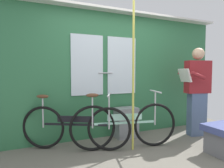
{
  "coord_description": "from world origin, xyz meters",
  "views": [
    {
      "loc": [
        -1.51,
        -2.21,
        1.25
      ],
      "look_at": [
        -0.28,
        0.66,
        1.06
      ],
      "focal_mm": 30.64,
      "sensor_mm": 36.0,
      "label": 1
    }
  ],
  "objects_px": {
    "bicycle_leaning_behind": "(124,125)",
    "trash_bin_by_wall": "(126,122)",
    "passenger_reading_newspaper": "(197,90)",
    "handrail_pole": "(133,76)",
    "bicycle_near_door": "(75,127)"
  },
  "relations": [
    {
      "from": "passenger_reading_newspaper",
      "to": "trash_bin_by_wall",
      "type": "relative_size",
      "value": 3.01
    },
    {
      "from": "trash_bin_by_wall",
      "to": "passenger_reading_newspaper",
      "type": "bearing_deg",
      "value": -18.48
    },
    {
      "from": "bicycle_leaning_behind",
      "to": "handrail_pole",
      "type": "height_order",
      "value": "handrail_pole"
    },
    {
      "from": "bicycle_near_door",
      "to": "passenger_reading_newspaper",
      "type": "relative_size",
      "value": 0.93
    },
    {
      "from": "bicycle_near_door",
      "to": "passenger_reading_newspaper",
      "type": "bearing_deg",
      "value": 22.0
    },
    {
      "from": "passenger_reading_newspaper",
      "to": "trash_bin_by_wall",
      "type": "height_order",
      "value": "passenger_reading_newspaper"
    },
    {
      "from": "bicycle_near_door",
      "to": "bicycle_leaning_behind",
      "type": "xyz_separation_m",
      "value": [
        0.75,
        -0.27,
        0.01
      ]
    },
    {
      "from": "bicycle_leaning_behind",
      "to": "trash_bin_by_wall",
      "type": "bearing_deg",
      "value": 71.62
    },
    {
      "from": "passenger_reading_newspaper",
      "to": "trash_bin_by_wall",
      "type": "bearing_deg",
      "value": -6.08
    },
    {
      "from": "passenger_reading_newspaper",
      "to": "handrail_pole",
      "type": "distance_m",
      "value": 1.53
    },
    {
      "from": "handrail_pole",
      "to": "bicycle_leaning_behind",
      "type": "bearing_deg",
      "value": 138.91
    },
    {
      "from": "handrail_pole",
      "to": "passenger_reading_newspaper",
      "type": "bearing_deg",
      "value": 4.73
    },
    {
      "from": "bicycle_near_door",
      "to": "handrail_pole",
      "type": "relative_size",
      "value": 0.67
    },
    {
      "from": "bicycle_near_door",
      "to": "handrail_pole",
      "type": "bearing_deg",
      "value": 4.93
    },
    {
      "from": "bicycle_leaning_behind",
      "to": "trash_bin_by_wall",
      "type": "height_order",
      "value": "bicycle_leaning_behind"
    }
  ]
}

